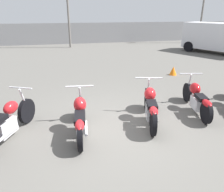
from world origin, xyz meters
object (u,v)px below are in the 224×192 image
at_px(motorcycle_slot_1, 6,122).
at_px(motorcycle_slot_2, 80,117).
at_px(parked_van, 220,37).
at_px(motorcycle_slot_4, 197,98).
at_px(traffic_cone_near, 173,71).
at_px(motorcycle_slot_3, 150,106).

bearing_deg(motorcycle_slot_1, motorcycle_slot_2, 20.59).
xyz_separation_m(motorcycle_slot_1, motorcycle_slot_2, (1.65, -0.11, 0.01)).
height_order(motorcycle_slot_1, parked_van, parked_van).
bearing_deg(motorcycle_slot_1, motorcycle_slot_4, 28.52).
bearing_deg(traffic_cone_near, motorcycle_slot_4, -108.01).
bearing_deg(motorcycle_slot_4, motorcycle_slot_1, -163.70).
xyz_separation_m(parked_van, traffic_cone_near, (-5.55, -4.32, -0.91)).
xyz_separation_m(motorcycle_slot_1, parked_van, (11.78, 8.37, 0.69)).
xyz_separation_m(motorcycle_slot_2, motorcycle_slot_4, (3.37, 0.47, -0.02)).
height_order(motorcycle_slot_3, traffic_cone_near, motorcycle_slot_3).
relative_size(motorcycle_slot_1, traffic_cone_near, 5.08).
bearing_deg(motorcycle_slot_3, traffic_cone_near, 71.07).
xyz_separation_m(motorcycle_slot_1, motorcycle_slot_4, (5.02, 0.35, -0.01)).
relative_size(motorcycle_slot_2, motorcycle_slot_4, 0.99).
bearing_deg(motorcycle_slot_2, parked_van, 45.82).
bearing_deg(parked_van, motorcycle_slot_1, -173.69).
xyz_separation_m(motorcycle_slot_3, parked_van, (8.29, 8.29, 0.67)).
xyz_separation_m(motorcycle_slot_2, traffic_cone_near, (4.57, 4.16, -0.23)).
xyz_separation_m(motorcycle_slot_4, traffic_cone_near, (1.20, 3.70, -0.21)).
height_order(motorcycle_slot_1, motorcycle_slot_3, motorcycle_slot_3).
bearing_deg(motorcycle_slot_1, traffic_cone_near, 57.55).
distance_m(motorcycle_slot_2, motorcycle_slot_4, 3.40).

